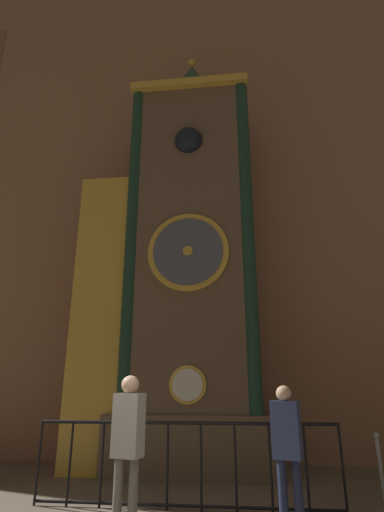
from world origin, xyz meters
name	(u,v)px	position (x,y,z in m)	size (l,w,h in m)	color
cathedral_back_wall	(177,174)	(-0.09, 6.44, 7.49)	(24.00, 0.32, 14.99)	#936B4C
clock_tower	(176,265)	(0.12, 5.14, 4.34)	(4.28, 1.79, 10.35)	brown
railing_fence	(184,460)	(0.67, 2.67, 0.63)	(4.43, 0.05, 1.15)	black
visitor_near	(128,437)	(0.17, 1.41, 1.07)	(0.38, 0.30, 1.77)	#58554F
visitor_far	(287,441)	(2.07, 1.89, 0.99)	(0.39, 0.31, 1.65)	#1B213A
stanchion_post	(383,486)	(3.43, 2.87, 0.33)	(0.28, 0.28, 1.02)	gray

